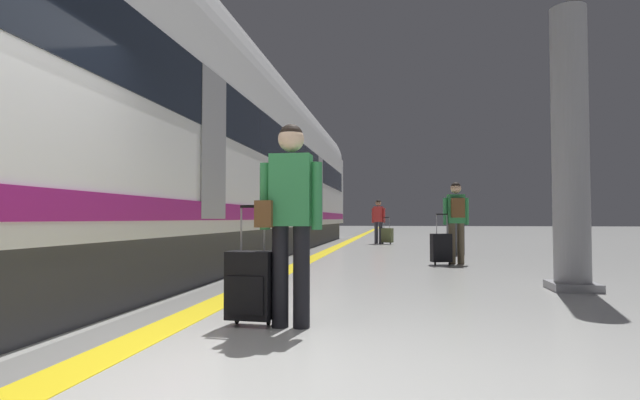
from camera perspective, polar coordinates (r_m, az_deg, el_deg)
ground_plane at (r=3.32m, az=-12.43°, el=-17.83°), size 120.00×120.00×0.00m
safety_line_strip at (r=13.15m, az=0.40°, el=-6.04°), size 0.36×80.00×0.01m
tactile_edge_band at (r=13.19m, az=-0.84°, el=-6.04°), size 0.53×80.00×0.01m
high_speed_train at (r=11.66m, az=-11.09°, el=5.79°), size 2.94×28.24×4.97m
traveller_foreground at (r=4.20m, az=-3.53°, el=-1.04°), size 0.53×0.28×1.69m
rolling_suitcase_foreground at (r=4.32m, az=-7.95°, el=-9.53°), size 0.39×0.26×1.02m
passenger_near at (r=10.37m, az=15.21°, el=-1.69°), size 0.51×0.34×1.63m
suitcase_near at (r=10.12m, az=13.57°, el=-5.28°), size 0.42×0.31×1.00m
passenger_mid at (r=18.21m, az=6.65°, el=-2.06°), size 0.48×0.26×1.58m
suitcase_mid at (r=17.98m, az=7.65°, el=-3.99°), size 0.44×0.35×0.96m
platform_pillar at (r=7.14m, az=26.53°, el=4.72°), size 0.56×0.56×3.60m
waste_bin at (r=13.05m, az=15.13°, el=-4.01°), size 0.46×0.46×0.91m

